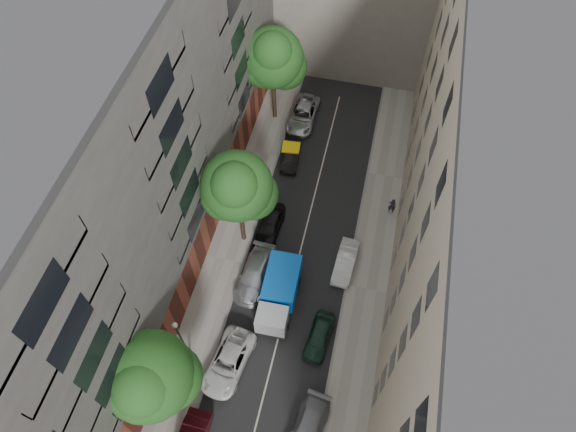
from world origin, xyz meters
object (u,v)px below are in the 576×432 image
(tree_near, at_px, (150,379))
(pedestrian, at_px, (392,206))
(tree_mid, at_px, (238,189))
(car_left_2, at_px, (228,362))
(lamp_post, at_px, (181,338))
(car_right_1, at_px, (308,430))
(tree_far, at_px, (274,61))
(car_left_6, at_px, (303,115))
(car_right_2, at_px, (319,336))
(car_right_3, at_px, (345,262))
(tarp_truck, at_px, (279,293))
(car_left_4, at_px, (269,226))
(car_left_3, at_px, (255,275))
(car_left_5, at_px, (291,155))

(tree_near, distance_m, pedestrian, 22.69)
(tree_mid, xyz_separation_m, pedestrian, (10.90, 5.29, -5.77))
(car_left_2, height_order, lamp_post, lamp_post)
(lamp_post, bearing_deg, car_right_1, -18.23)
(tree_far, bearing_deg, car_left_6, 7.15)
(car_right_2, height_order, tree_mid, tree_mid)
(car_left_6, height_order, car_right_3, car_left_6)
(tarp_truck, relative_size, tree_mid, 0.60)
(car_left_4, relative_size, car_right_3, 1.09)
(tarp_truck, xyz_separation_m, car_left_4, (-2.22, 5.82, -0.70))
(car_left_6, height_order, car_right_1, car_left_6)
(car_left_3, bearing_deg, car_right_2, -28.34)
(car_right_2, bearing_deg, car_left_3, 153.89)
(car_left_2, relative_size, car_left_3, 1.00)
(tree_mid, distance_m, lamp_post, 10.43)
(car_left_6, relative_size, pedestrian, 3.17)
(car_left_2, height_order, car_right_3, car_left_2)
(car_left_5, height_order, tree_near, tree_near)
(tree_near, bearing_deg, car_left_2, 46.54)
(car_left_3, distance_m, car_left_4, 4.45)
(car_left_5, xyz_separation_m, car_right_2, (5.60, -15.60, 0.00))
(car_left_4, distance_m, lamp_post, 12.01)
(tree_mid, height_order, tree_far, tree_mid)
(car_left_5, distance_m, tree_near, 22.86)
(car_left_2, height_order, tree_near, tree_near)
(car_left_6, height_order, lamp_post, lamp_post)
(car_left_3, xyz_separation_m, car_left_6, (0.00, 16.98, -0.00))
(car_left_6, bearing_deg, car_left_3, -88.77)
(car_left_4, bearing_deg, car_left_3, -87.87)
(tarp_truck, relative_size, car_right_3, 1.43)
(car_right_2, distance_m, lamp_post, 9.54)
(car_left_6, height_order, car_right_2, car_left_6)
(tree_mid, bearing_deg, tarp_truck, -48.87)
(car_right_3, bearing_deg, car_left_5, 127.82)
(car_left_6, relative_size, car_right_2, 1.38)
(car_left_4, height_order, car_right_3, car_left_4)
(pedestrian, bearing_deg, car_left_6, -33.71)
(car_left_2, xyz_separation_m, lamp_post, (-2.79, -0.07, 3.12))
(pedestrian, bearing_deg, car_left_5, -12.30)
(tarp_truck, relative_size, car_left_2, 1.15)
(car_right_3, xyz_separation_m, pedestrian, (2.80, 5.77, 0.31))
(tarp_truck, height_order, pedestrian, tarp_truck)
(tree_near, relative_size, pedestrian, 5.04)
(tree_mid, relative_size, lamp_post, 1.64)
(tree_far, bearing_deg, car_right_2, -68.03)
(car_left_3, height_order, lamp_post, lamp_post)
(car_right_3, height_order, tree_mid, tree_mid)
(car_left_3, height_order, tree_near, tree_near)
(car_left_5, height_order, tree_far, tree_far)
(car_left_2, xyz_separation_m, car_left_3, (0.00, 6.75, 0.03))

